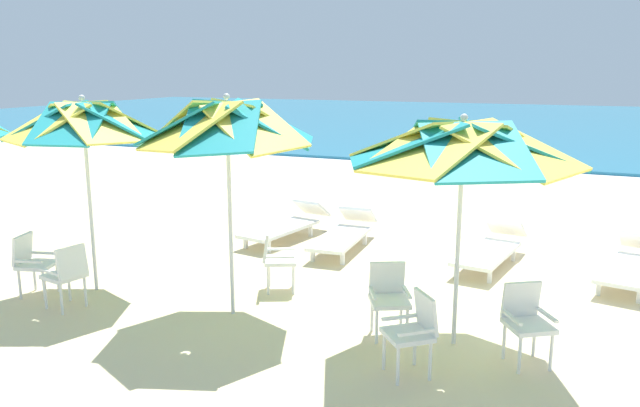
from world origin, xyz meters
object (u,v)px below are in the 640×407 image
at_px(sun_lounger_2, 344,234).
at_px(sun_lounger_3, 286,225).
at_px(beach_umbrella_0, 463,145).
at_px(sun_lounger_0, 630,264).
at_px(beach_umbrella_2, 84,123).
at_px(plastic_chair_3, 276,257).
at_px(sun_lounger_1, 491,248).
at_px(plastic_chair_5, 67,273).
at_px(plastic_chair_2, 526,318).
at_px(plastic_chair_0, 414,329).
at_px(plastic_chair_1, 389,295).
at_px(plastic_chair_4, 32,261).
at_px(beach_umbrella_1, 227,126).

distance_m(sun_lounger_2, sun_lounger_3, 1.22).
distance_m(beach_umbrella_0, sun_lounger_0, 4.20).
bearing_deg(beach_umbrella_0, beach_umbrella_2, -178.00).
relative_size(plastic_chair_3, sun_lounger_1, 0.39).
height_order(beach_umbrella_2, plastic_chair_5, beach_umbrella_2).
height_order(plastic_chair_2, sun_lounger_3, plastic_chair_2).
distance_m(plastic_chair_0, sun_lounger_1, 4.07).
bearing_deg(sun_lounger_2, plastic_chair_5, -120.30).
bearing_deg(sun_lounger_1, plastic_chair_1, -102.69).
relative_size(sun_lounger_0, sun_lounger_1, 1.01).
bearing_deg(plastic_chair_0, plastic_chair_1, 121.68).
bearing_deg(plastic_chair_5, plastic_chair_4, 165.73).
distance_m(plastic_chair_3, plastic_chair_4, 3.35).
height_order(beach_umbrella_2, sun_lounger_3, beach_umbrella_2).
bearing_deg(sun_lounger_0, sun_lounger_3, 178.52).
distance_m(plastic_chair_0, sun_lounger_0, 4.60).
xyz_separation_m(plastic_chair_4, sun_lounger_0, (7.65, 3.82, -0.22)).
height_order(plastic_chair_0, beach_umbrella_1, beach_umbrella_1).
bearing_deg(plastic_chair_2, sun_lounger_2, 135.42).
bearing_deg(sun_lounger_3, beach_umbrella_2, -111.01).
height_order(beach_umbrella_0, plastic_chair_3, beach_umbrella_0).
xyz_separation_m(plastic_chair_1, plastic_chair_3, (-1.91, 0.85, 0.00)).
distance_m(beach_umbrella_2, plastic_chair_5, 2.02).
distance_m(plastic_chair_0, plastic_chair_2, 1.26).
relative_size(beach_umbrella_1, sun_lounger_0, 1.26).
xyz_separation_m(plastic_chair_2, sun_lounger_3, (-4.52, 3.44, -0.22)).
bearing_deg(plastic_chair_5, plastic_chair_1, 11.70).
relative_size(beach_umbrella_1, plastic_chair_5, 3.24).
bearing_deg(sun_lounger_1, plastic_chair_2, -76.01).
xyz_separation_m(beach_umbrella_0, beach_umbrella_2, (-5.06, -0.18, 0.08)).
distance_m(beach_umbrella_0, plastic_chair_3, 3.32).
bearing_deg(sun_lounger_2, sun_lounger_0, 0.43).
bearing_deg(plastic_chair_1, sun_lounger_3, 131.72).
bearing_deg(plastic_chair_5, plastic_chair_0, 0.02).
bearing_deg(plastic_chair_2, sun_lounger_0, 70.22).
relative_size(plastic_chair_1, beach_umbrella_1, 0.31).
xyz_separation_m(beach_umbrella_1, beach_umbrella_2, (-2.26, 0.02, -0.04)).
height_order(plastic_chair_3, sun_lounger_2, plastic_chair_3).
xyz_separation_m(plastic_chair_3, beach_umbrella_2, (-2.38, -0.97, 1.87)).
xyz_separation_m(plastic_chair_2, sun_lounger_2, (-3.31, 3.26, -0.22)).
bearing_deg(plastic_chair_5, plastic_chair_3, 37.79).
distance_m(plastic_chair_4, sun_lounger_2, 4.93).
relative_size(beach_umbrella_1, plastic_chair_3, 3.24).
bearing_deg(sun_lounger_1, sun_lounger_0, -0.87).
bearing_deg(sun_lounger_2, sun_lounger_1, 1.48).
height_order(plastic_chair_2, sun_lounger_2, plastic_chair_2).
bearing_deg(plastic_chair_3, sun_lounger_1, 41.94).
xyz_separation_m(plastic_chair_3, sun_lounger_1, (2.63, 2.36, -0.22)).
height_order(plastic_chair_0, sun_lounger_3, plastic_chair_0).
bearing_deg(beach_umbrella_0, plastic_chair_1, -176.36).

